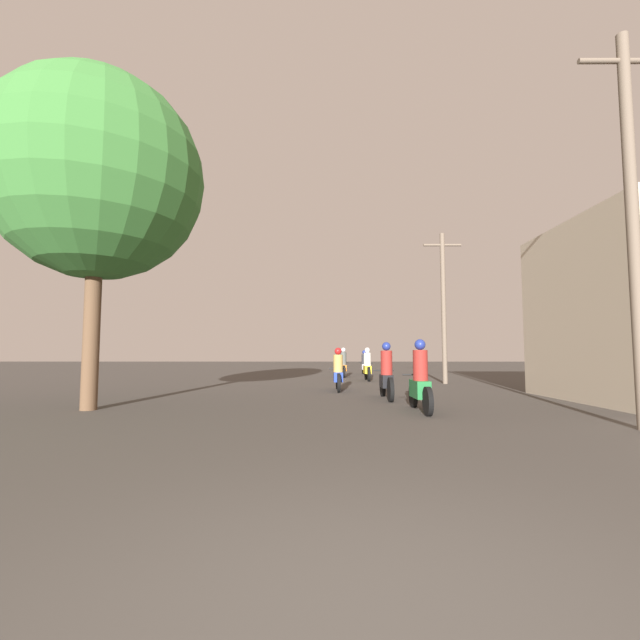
# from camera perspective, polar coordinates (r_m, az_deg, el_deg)

# --- Properties ---
(motorcycle_green) EXTENTS (0.60, 2.01, 1.59)m
(motorcycle_green) POSITION_cam_1_polar(r_m,az_deg,el_deg) (9.78, 13.19, -8.14)
(motorcycle_green) COLOR black
(motorcycle_green) RESTS_ON ground_plane
(motorcycle_black) EXTENTS (0.60, 2.12, 1.59)m
(motorcycle_black) POSITION_cam_1_polar(r_m,az_deg,el_deg) (12.18, 8.84, -7.40)
(motorcycle_black) COLOR black
(motorcycle_black) RESTS_ON ground_plane
(motorcycle_blue) EXTENTS (0.60, 1.95, 1.46)m
(motorcycle_blue) POSITION_cam_1_polar(r_m,az_deg,el_deg) (14.66, 2.42, -7.13)
(motorcycle_blue) COLOR black
(motorcycle_blue) RESTS_ON ground_plane
(motorcycle_yellow) EXTENTS (0.60, 1.94, 1.53)m
(motorcycle_yellow) POSITION_cam_1_polar(r_m,az_deg,el_deg) (20.04, 6.33, -6.30)
(motorcycle_yellow) COLOR black
(motorcycle_yellow) RESTS_ON ground_plane
(motorcycle_orange) EXTENTS (0.60, 1.93, 1.56)m
(motorcycle_orange) POSITION_cam_1_polar(r_m,az_deg,el_deg) (22.88, 3.14, -6.05)
(motorcycle_orange) COLOR black
(motorcycle_orange) RESTS_ON ground_plane
(motorcycle_silver) EXTENTS (0.60, 1.94, 1.44)m
(motorcycle_silver) POSITION_cam_1_polar(r_m,az_deg,el_deg) (25.73, 5.92, -5.93)
(motorcycle_silver) COLOR black
(motorcycle_silver) RESTS_ON ground_plane
(utility_pole_near) EXTENTS (1.60, 0.20, 6.99)m
(utility_pole_near) POSITION_cam_1_polar(r_m,az_deg,el_deg) (9.36, 36.19, 11.12)
(utility_pole_near) COLOR #6B5B4C
(utility_pole_near) RESTS_ON ground_plane
(utility_pole_far) EXTENTS (1.60, 0.20, 6.37)m
(utility_pole_far) POSITION_cam_1_polar(r_m,az_deg,el_deg) (18.79, 16.15, 2.07)
(utility_pole_far) COLOR #6B5B4C
(utility_pole_far) RESTS_ON ground_plane
(street_tree) EXTENTS (4.84, 4.84, 7.84)m
(street_tree) POSITION_cam_1_polar(r_m,az_deg,el_deg) (11.81, -27.51, 16.49)
(street_tree) COLOR brown
(street_tree) RESTS_ON ground_plane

